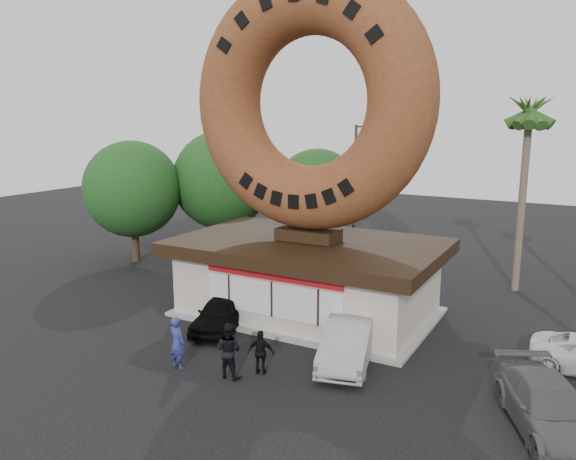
% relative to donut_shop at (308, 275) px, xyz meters
% --- Properties ---
extents(ground, '(90.00, 90.00, 0.00)m').
position_rel_donut_shop_xyz_m(ground, '(0.00, -5.98, -1.77)').
color(ground, black).
rests_on(ground, ground).
extents(donut_shop, '(11.20, 7.20, 3.80)m').
position_rel_donut_shop_xyz_m(donut_shop, '(0.00, 0.00, 0.00)').
color(donut_shop, beige).
rests_on(donut_shop, ground).
extents(giant_donut, '(10.56, 2.69, 10.56)m').
position_rel_donut_shop_xyz_m(giant_donut, '(0.00, 0.02, 7.31)').
color(giant_donut, brown).
rests_on(giant_donut, donut_shop).
extents(tree_west, '(6.00, 6.00, 7.65)m').
position_rel_donut_shop_xyz_m(tree_west, '(-9.50, 7.02, 2.87)').
color(tree_west, '#473321').
rests_on(tree_west, ground).
extents(tree_mid, '(5.20, 5.20, 6.63)m').
position_rel_donut_shop_xyz_m(tree_mid, '(-4.00, 9.02, 2.25)').
color(tree_mid, '#473321').
rests_on(tree_mid, ground).
extents(tree_far, '(5.60, 5.60, 7.14)m').
position_rel_donut_shop_xyz_m(tree_far, '(-13.00, 3.02, 2.56)').
color(tree_far, '#473321').
rests_on(tree_far, ground).
extents(palm_near, '(2.60, 2.60, 9.75)m').
position_rel_donut_shop_xyz_m(palm_near, '(7.50, 8.02, 6.65)').
color(palm_near, '#726651').
rests_on(palm_near, ground).
extents(street_lamp, '(2.11, 0.20, 8.00)m').
position_rel_donut_shop_xyz_m(street_lamp, '(-1.86, 10.02, 2.72)').
color(street_lamp, '#59595E').
rests_on(street_lamp, ground).
extents(person_left, '(0.73, 0.53, 1.84)m').
position_rel_donut_shop_xyz_m(person_left, '(-1.46, -6.99, -0.85)').
color(person_left, navy).
rests_on(person_left, ground).
extents(person_center, '(0.92, 0.72, 1.88)m').
position_rel_donut_shop_xyz_m(person_center, '(0.49, -6.70, -0.83)').
color(person_center, black).
rests_on(person_center, ground).
extents(person_right, '(0.97, 0.62, 1.53)m').
position_rel_donut_shop_xyz_m(person_right, '(1.30, -6.00, -1.00)').
color(person_right, black).
rests_on(person_right, ground).
extents(car_black, '(2.52, 4.21, 1.34)m').
position_rel_donut_shop_xyz_m(car_black, '(-2.25, -3.34, -1.09)').
color(car_black, black).
rests_on(car_black, ground).
extents(car_silver, '(2.66, 4.79, 1.50)m').
position_rel_donut_shop_xyz_m(car_silver, '(3.48, -3.69, -1.02)').
color(car_silver, '#A6A6AB').
rests_on(car_silver, ground).
extents(car_grey, '(3.82, 5.19, 1.40)m').
position_rel_donut_shop_xyz_m(car_grey, '(10.05, -5.17, -1.07)').
color(car_grey, '#5A5C60').
rests_on(car_grey, ground).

